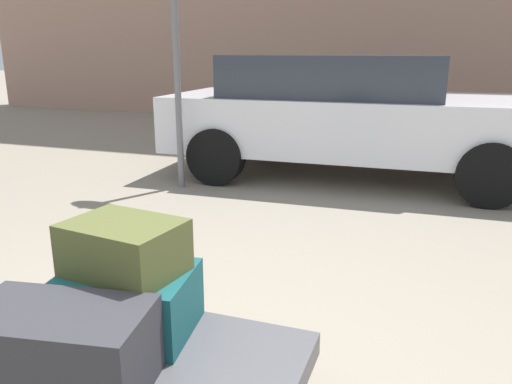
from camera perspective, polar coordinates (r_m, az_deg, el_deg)
luggage_cart at (r=2.09m, az=-11.82°, el=-19.94°), size 1.12×0.85×0.34m
suitcase_teal_rear_left at (r=2.20m, az=-14.19°, el=-11.86°), size 0.58×0.47×0.26m
duffel_bag_charcoal_rear_right at (r=1.94m, az=-21.25°, el=-16.11°), size 0.67×0.45×0.29m
duffel_bag_olive_topmost_pile at (r=2.11m, az=-14.62°, el=-6.07°), size 0.48×0.39×0.21m
parked_car at (r=6.12m, az=10.48°, el=8.76°), size 4.35×2.03×1.42m
no_parking_sign at (r=5.53m, az=-9.01°, el=16.06°), size 0.50×0.09×2.47m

